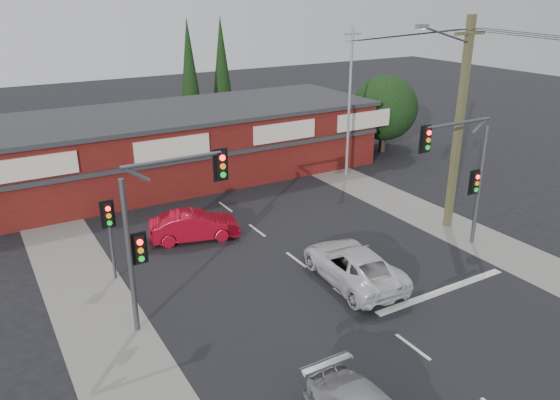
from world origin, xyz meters
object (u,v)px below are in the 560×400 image
white_suv (353,265)px  shop_building (166,145)px  red_sedan (194,226)px  utility_pole (458,119)px

white_suv → shop_building: shop_building is taller
white_suv → red_sedan: bearing=-54.9°
shop_building → utility_pole: utility_pole is taller
shop_building → white_suv: bearing=-82.9°
shop_building → utility_pole: bearing=-56.2°
white_suv → red_sedan: white_suv is taller
white_suv → shop_building: 16.21m
shop_building → utility_pole: 17.15m
red_sedan → white_suv: bearing=-135.3°
red_sedan → utility_pole: size_ratio=0.42×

